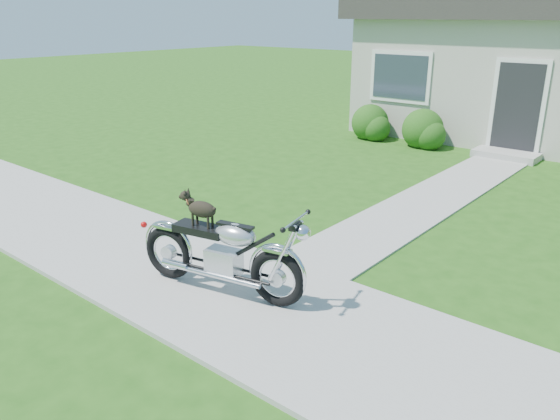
% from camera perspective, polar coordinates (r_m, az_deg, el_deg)
% --- Properties ---
extents(ground, '(80.00, 80.00, 0.00)m').
position_cam_1_polar(ground, '(5.61, 8.84, -14.23)').
color(ground, '#235114').
rests_on(ground, ground).
extents(sidewalk, '(24.00, 2.20, 0.04)m').
position_cam_1_polar(sidewalk, '(5.60, 8.85, -14.06)').
color(sidewalk, '#9E9B93').
rests_on(sidewalk, ground).
extents(walkway, '(1.20, 8.00, 0.03)m').
position_cam_1_polar(walkway, '(10.30, 16.18, 1.45)').
color(walkway, '#9E9B93').
rests_on(walkway, ground).
extents(potted_plant_left, '(0.54, 0.62, 0.68)m').
position_cam_1_polar(potted_plant_left, '(14.20, 14.48, 7.87)').
color(potted_plant_left, '#1C4C14').
rests_on(potted_plant_left, ground).
extents(motorcycle_with_dog, '(2.20, 0.78, 1.17)m').
position_cam_1_polar(motorcycle_with_dog, '(6.31, -6.02, -4.33)').
color(motorcycle_with_dog, black).
rests_on(motorcycle_with_dog, sidewalk).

